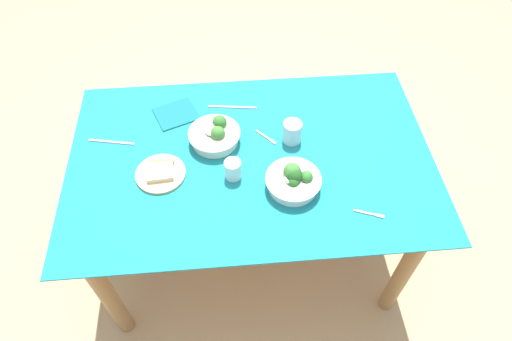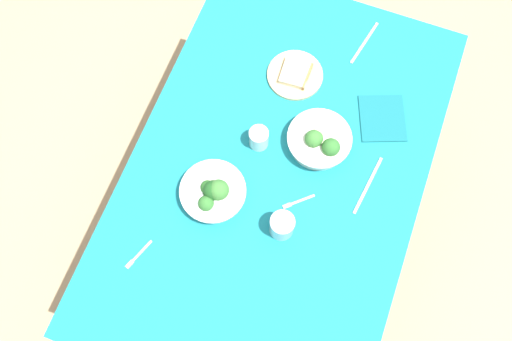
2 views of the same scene
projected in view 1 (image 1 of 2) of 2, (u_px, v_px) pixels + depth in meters
The scene contains 12 objects.
ground_plane at pixel (252, 247), 2.38m from camera, with size 6.00×6.00×0.00m, color tan.
dining_table at pixel (251, 174), 1.87m from camera, with size 1.48×0.95×0.75m.
broccoli_bowl_far at pixel (294, 180), 1.67m from camera, with size 0.21×0.21×0.10m.
broccoli_bowl_near at pixel (215, 135), 1.81m from camera, with size 0.21×0.21×0.10m.
bread_side_plate at pixel (160, 173), 1.72m from camera, with size 0.20×0.20×0.03m.
water_glass_center at pixel (233, 169), 1.70m from camera, with size 0.07×0.07×0.08m, color silver.
water_glass_side at pixel (292, 132), 1.81m from camera, with size 0.08×0.08×0.10m, color silver.
fork_by_far_bowl at pixel (267, 138), 1.85m from camera, with size 0.08×0.09×0.00m.
fork_by_near_bowl at pixel (370, 214), 1.61m from camera, with size 0.11×0.05×0.00m.
table_knife_left at pixel (232, 107), 1.97m from camera, with size 0.22×0.01×0.00m, color #B7B7BC.
table_knife_right at pixel (111, 142), 1.84m from camera, with size 0.20×0.01×0.00m, color #B7B7BC.
napkin_folded_upper at pixel (176, 114), 1.94m from camera, with size 0.17×0.15×0.01m, color #156870.
Camera 1 is at (0.08, 1.15, 2.12)m, focal length 30.87 mm.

